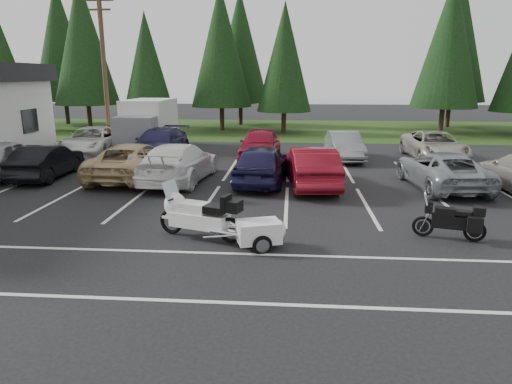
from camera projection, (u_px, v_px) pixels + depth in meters
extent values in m
plane|color=black|center=(270.00, 213.00, 14.53)|extent=(120.00, 120.00, 0.00)
cube|color=#1E3912|center=(284.00, 129.00, 37.73)|extent=(80.00, 16.00, 0.01)
cube|color=slate|center=(315.00, 106.00, 67.39)|extent=(70.00, 50.00, 0.02)
cylinder|color=#473321|center=(105.00, 72.00, 25.78)|extent=(0.26, 0.26, 9.00)
cube|color=#473321|center=(99.00, 0.00, 24.85)|extent=(1.60, 0.12, 0.12)
cube|color=#473321|center=(100.00, 10.00, 24.97)|extent=(1.20, 0.10, 0.10)
cube|color=silver|center=(273.00, 197.00, 16.47)|extent=(32.00, 16.00, 0.01)
cylinder|color=#332316|center=(8.00, 117.00, 36.42)|extent=(0.36, 0.36, 2.16)
cone|color=black|center=(1.00, 61.00, 35.36)|extent=(3.96, 3.96, 7.65)
cylinder|color=#332316|center=(89.00, 112.00, 37.44)|extent=(0.36, 0.36, 2.78)
cone|color=black|center=(83.00, 41.00, 36.07)|extent=(5.10, 5.10, 9.86)
cylinder|color=#332316|center=(150.00, 118.00, 35.75)|extent=(0.36, 0.36, 2.11)
cone|color=black|center=(147.00, 62.00, 34.71)|extent=(3.87, 3.87, 7.48)
cylinder|color=#332316|center=(222.00, 114.00, 36.72)|extent=(0.36, 0.36, 2.62)
cone|color=black|center=(221.00, 46.00, 35.44)|extent=(4.80, 4.80, 9.27)
cylinder|color=#332316|center=(284.00, 118.00, 35.13)|extent=(0.36, 0.36, 2.26)
cone|color=black|center=(285.00, 57.00, 34.02)|extent=(4.14, 4.14, 7.99)
cylinder|color=#332316|center=(442.00, 116.00, 34.66)|extent=(0.36, 0.36, 2.69)
cone|color=black|center=(449.00, 42.00, 33.34)|extent=(4.93, 4.93, 9.52)
cylinder|color=#332316|center=(67.00, 108.00, 41.78)|extent=(0.36, 0.36, 2.88)
cone|color=black|center=(60.00, 42.00, 40.37)|extent=(5.28, 5.28, 10.20)
cylinder|color=#332316|center=(241.00, 110.00, 41.08)|extent=(0.36, 0.36, 2.71)
cone|color=black|center=(240.00, 47.00, 39.75)|extent=(4.97, 4.97, 9.61)
cylinder|color=#332316|center=(449.00, 110.00, 39.01)|extent=(0.36, 0.36, 3.00)
cone|color=black|center=(456.00, 36.00, 37.53)|extent=(5.50, 5.50, 10.62)
imported|color=#A7A7AC|center=(5.00, 158.00, 19.74)|extent=(2.32, 4.94, 1.63)
imported|color=black|center=(47.00, 161.00, 19.45)|extent=(1.72, 4.42, 1.43)
imported|color=tan|center=(134.00, 161.00, 19.30)|extent=(2.81, 5.63, 1.53)
imported|color=white|center=(179.00, 163.00, 18.77)|extent=(2.69, 5.66, 1.59)
imported|color=#1B183C|center=(262.00, 164.00, 18.43)|extent=(2.28, 4.87, 1.61)
imported|color=maroon|center=(312.00, 167.00, 17.88)|extent=(2.12, 4.95, 1.59)
imported|color=gray|center=(442.00, 170.00, 17.74)|extent=(2.78, 5.29, 1.42)
imported|color=white|center=(93.00, 141.00, 25.20)|extent=(2.69, 5.59, 1.54)
imported|color=#1E1B44|center=(159.00, 144.00, 24.27)|extent=(2.48, 5.46, 1.55)
imported|color=maroon|center=(260.00, 144.00, 23.61)|extent=(2.10, 4.94, 1.66)
imported|color=slate|center=(344.00, 146.00, 23.81)|extent=(1.82, 4.44, 1.43)
imported|color=#A19D94|center=(434.00, 146.00, 23.81)|extent=(2.60, 5.35, 1.47)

